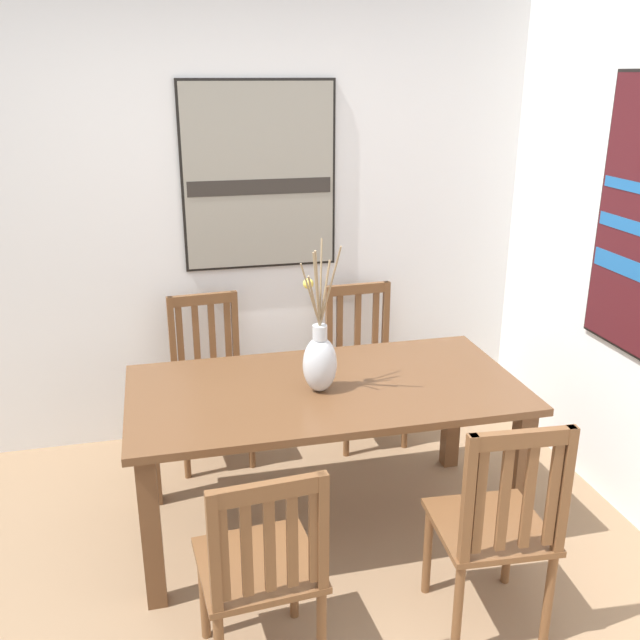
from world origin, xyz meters
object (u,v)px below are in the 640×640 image
at_px(chair_0, 497,524).
at_px(chair_1, 364,362).
at_px(chair_2, 210,376).
at_px(painting_on_back_wall, 259,176).
at_px(centerpiece_vase, 320,359).
at_px(dining_table, 325,407).
at_px(chair_3, 262,566).

height_order(chair_0, chair_1, chair_0).
xyz_separation_m(chair_2, painting_on_back_wall, (0.35, 0.26, 1.07)).
distance_m(centerpiece_vase, chair_1, 1.10).
bearing_deg(dining_table, chair_3, -117.40).
xyz_separation_m(centerpiece_vase, chair_2, (-0.43, 0.87, -0.42)).
xyz_separation_m(chair_1, chair_3, (-0.88, -1.68, 0.00)).
height_order(dining_table, chair_3, chair_3).
relative_size(dining_table, painting_on_back_wall, 1.72).
bearing_deg(centerpiece_vase, painting_on_back_wall, 93.86).
relative_size(chair_2, painting_on_back_wall, 0.89).
distance_m(centerpiece_vase, chair_3, 0.98).
height_order(centerpiece_vase, chair_2, centerpiece_vase).
bearing_deg(chair_1, chair_0, -89.35).
bearing_deg(chair_2, chair_1, 0.89).
bearing_deg(dining_table, chair_2, 119.56).
xyz_separation_m(chair_2, chair_3, (0.04, -1.66, -0.01)).
relative_size(dining_table, chair_0, 1.88).
distance_m(centerpiece_vase, chair_2, 1.06).
bearing_deg(painting_on_back_wall, chair_3, -99.40).
xyz_separation_m(dining_table, centerpiece_vase, (-0.04, -0.05, 0.26)).
bearing_deg(chair_1, chair_3, -117.66).
bearing_deg(centerpiece_vase, chair_1, 61.40).
bearing_deg(chair_1, dining_table, -117.92).
bearing_deg(chair_1, painting_on_back_wall, 156.13).
relative_size(chair_0, chair_3, 1.07).
height_order(chair_2, painting_on_back_wall, painting_on_back_wall).
xyz_separation_m(chair_0, chair_3, (-0.90, -0.01, -0.01)).
xyz_separation_m(chair_1, painting_on_back_wall, (-0.56, 0.25, 1.08)).
bearing_deg(painting_on_back_wall, dining_table, -83.99).
height_order(dining_table, painting_on_back_wall, painting_on_back_wall).
bearing_deg(chair_0, painting_on_back_wall, 106.84).
bearing_deg(centerpiece_vase, chair_2, 116.27).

